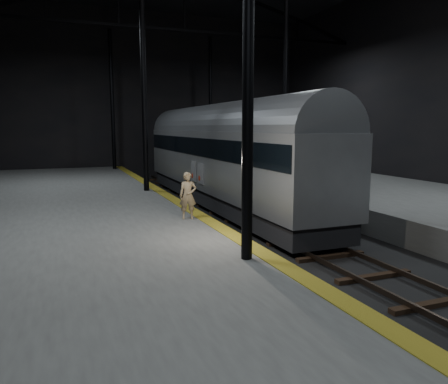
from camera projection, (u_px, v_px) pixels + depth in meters
ground at (298, 243)px, 15.57m from camera, size 44.00×44.00×0.00m
platform_left at (76, 251)px, 12.81m from camera, size 9.00×43.80×1.00m
tactile_strip at (212, 222)px, 14.25m from camera, size 0.50×43.80×0.01m
track at (298, 241)px, 15.56m from camera, size 2.40×43.00×0.24m
train at (221, 151)px, 22.16m from camera, size 2.89×19.26×5.15m
woman at (188, 196)px, 14.73m from camera, size 0.66×0.52×1.59m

